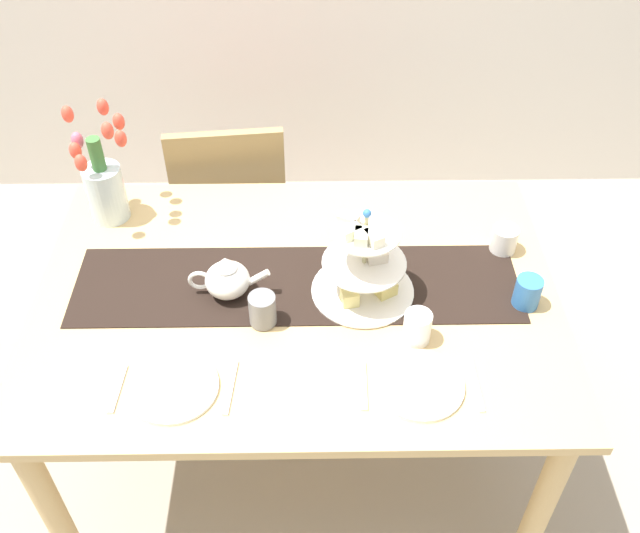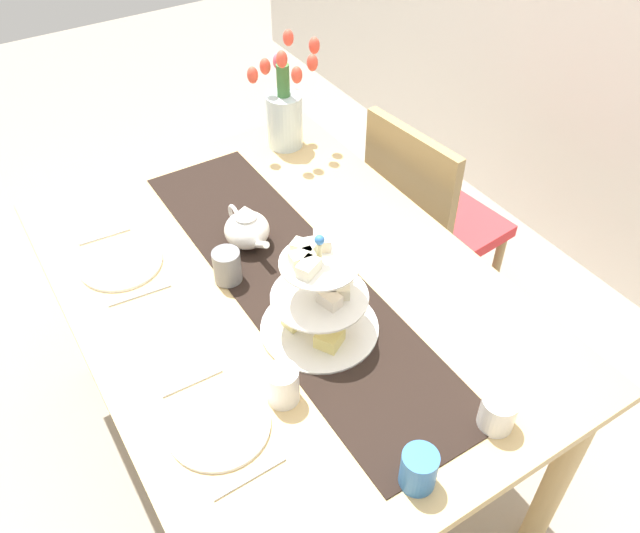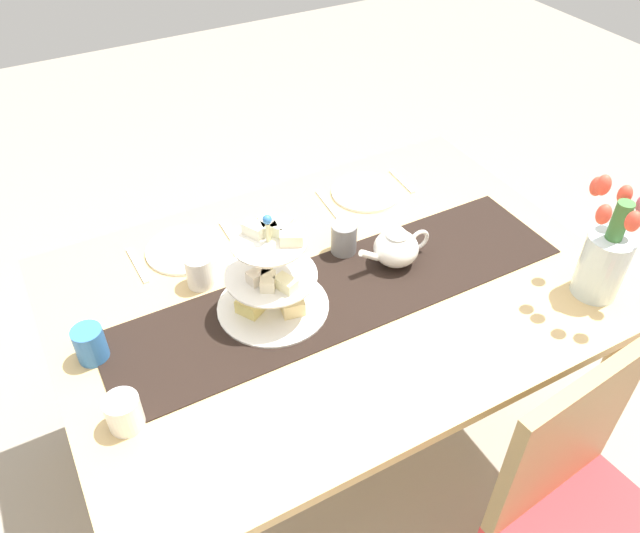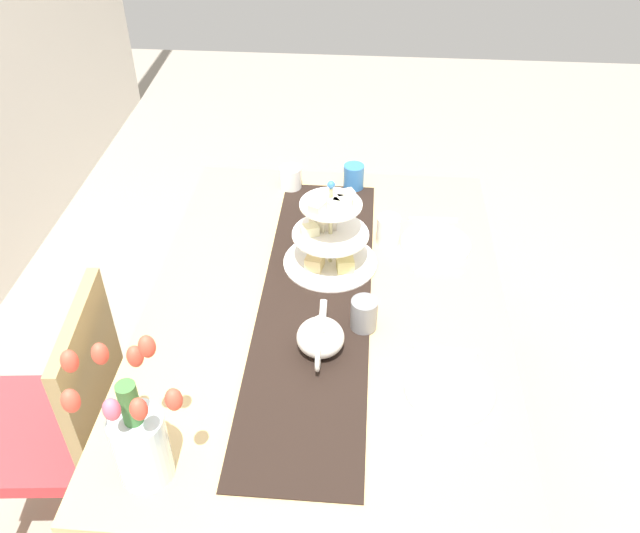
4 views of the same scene
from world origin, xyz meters
name	(u,v)px [view 4 (image 4 of 4)]	position (x,y,z in m)	size (l,w,h in m)	color
ground_plane	(325,458)	(0.00, 0.00, 0.00)	(8.00, 8.00, 0.00)	gray
dining_table	(326,328)	(0.00, 0.00, 0.67)	(1.53, 1.07, 0.77)	tan
chair_left	(65,418)	(-0.27, 0.76, 0.50)	(0.46, 0.46, 0.91)	#9C8254
table_runner	(315,302)	(0.00, 0.03, 0.78)	(1.31, 0.33, 0.00)	black
tiered_cake_stand	(330,238)	(0.19, 0.00, 0.88)	(0.30, 0.30, 0.30)	beige
teapot	(320,336)	(-0.20, 0.00, 0.83)	(0.24, 0.13, 0.14)	white
tulip_vase	(138,434)	(-0.61, 0.37, 0.91)	(0.20, 0.25, 0.38)	silver
cream_jug	(291,178)	(0.64, 0.18, 0.82)	(0.08, 0.08, 0.09)	white
dinner_plate_left	(449,390)	(-0.31, -0.34, 0.78)	(0.23, 0.23, 0.01)	white
fork_left	(453,436)	(-0.46, -0.34, 0.78)	(0.02, 0.15, 0.01)	silver
knife_left	(445,350)	(-0.17, -0.34, 0.78)	(0.01, 0.17, 0.01)	silver
dinner_plate_right	(436,244)	(0.32, -0.34, 0.78)	(0.23, 0.23, 0.01)	white
fork_right	(438,272)	(0.18, -0.34, 0.78)	(0.02, 0.15, 0.01)	silver
knife_right	(433,219)	(0.47, -0.34, 0.78)	(0.01, 0.17, 0.01)	silver
mug_grey	(364,314)	(-0.09, -0.11, 0.83)	(0.08, 0.08, 0.10)	slate
mug_white_text	(388,230)	(0.33, -0.18, 0.82)	(0.08, 0.08, 0.10)	white
mug_orange	(354,177)	(0.66, -0.06, 0.82)	(0.08, 0.08, 0.10)	#3370B7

